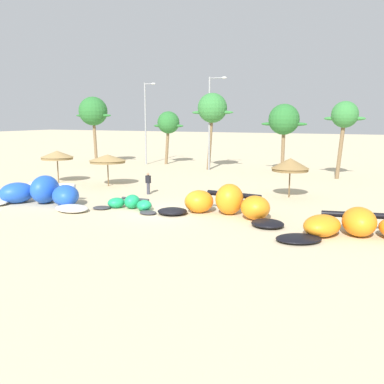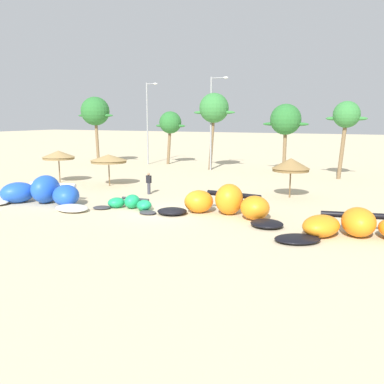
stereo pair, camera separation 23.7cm
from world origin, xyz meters
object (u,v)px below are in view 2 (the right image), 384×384
Objects in this scene: beach_umbrella_near_van at (59,155)px; lamppost_west at (148,120)px; beach_umbrella_middle at (109,159)px; palm_left_of_gap at (214,109)px; beach_umbrella_near_palms at (291,165)px; person_by_umbrellas at (149,183)px; kite_far_left at (42,194)px; palm_left at (170,123)px; kite_left at (130,204)px; palm_center_right at (346,116)px; kite_center at (360,227)px; lamppost_west_center at (212,119)px; palm_leftmost at (95,112)px; kite_left_of_center at (226,204)px; palm_center_left at (286,120)px.

lamppost_west is (-0.26, 15.79, 2.95)m from beach_umbrella_near_van.
beach_umbrella_middle is 0.37× the size of palm_left_of_gap.
beach_umbrella_near_palms is 1.75× the size of person_by_umbrellas.
beach_umbrella_near_van reaches higher than kite_far_left.
palm_left is at bearing 83.09° from beach_umbrella_near_van.
beach_umbrella_middle is at bearing 133.71° from kite_left.
palm_center_right is (20.45, -4.46, 0.80)m from palm_left.
lamppost_west_center is (-16.19, 21.18, 4.98)m from kite_center.
palm_leftmost is 1.27× the size of palm_left.
palm_center_right reaches higher than kite_left.
lamppost_west_center is at bearing 74.22° from beach_umbrella_middle.
kite_left_of_center is at bearing -38.56° from palm_leftmost.
kite_left is 0.57× the size of palm_left_of_gap.
lamppost_west_center is at bearing 81.05° from kite_far_left.
kite_center is 1.14× the size of palm_center_right.
palm_left is (8.28, 3.73, -1.37)m from palm_leftmost.
palm_center_left reaches higher than beach_umbrella_middle.
palm_center_left is at bearing 3.48° from palm_left_of_gap.
person_by_umbrellas is at bearing 53.25° from kite_far_left.
kite_far_left is 3.08× the size of beach_umbrella_near_van.
lamppost_west is (-25.36, 23.16, 4.84)m from kite_center.
palm_left is 14.78m from palm_center_left.
palm_center_left is 7.74m from lamppost_west_center.
lamppost_west is (-17.99, 21.51, 4.68)m from kite_left_of_center.
beach_umbrella_near_palms is at bearing 4.38° from beach_umbrella_near_van.
beach_umbrella_near_palms is 0.29× the size of lamppost_west.
palm_center_left is at bearing 104.35° from beach_umbrella_near_palms.
palm_center_left is 0.72× the size of lamppost_west.
kite_left is 2.90× the size of person_by_umbrellas.
person_by_umbrellas is at bearing -85.61° from lamppost_west_center.
kite_far_left is 24.79m from palm_leftmost.
palm_left_of_gap is at bearing 126.94° from kite_center.
person_by_umbrellas is 16.71m from palm_left_of_gap.
lamppost_west_center is (-13.62, 1.17, -0.26)m from palm_center_right.
palm_center_left reaches higher than kite_center.
kite_left_of_center is 0.98× the size of palm_left_of_gap.
kite_left_of_center is 31.13m from palm_leftmost.
kite_left is 22.21m from palm_center_left.
beach_umbrella_middle is (-20.00, 7.70, 1.76)m from kite_center.
lamppost_west_center is (-0.09, -0.23, -1.06)m from palm_left_of_gap.
beach_umbrella_near_van is at bearing -150.71° from palm_center_right.
kite_left is 13.48m from kite_center.
beach_umbrella_near_van is at bearing -65.09° from palm_leftmost.
kite_left is at bearing -82.32° from lamppost_west_center.
kite_center is at bearing -59.91° from beach_umbrella_near_palms.
palm_leftmost is 1.16× the size of palm_center_left.
palm_leftmost is (-11.72, 21.11, 5.63)m from kite_far_left.
palm_center_left is at bearing -10.10° from palm_left.
beach_umbrella_near_van is 26.05m from palm_center_right.
lamppost_west is (-11.91, 22.33, 5.04)m from kite_left.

